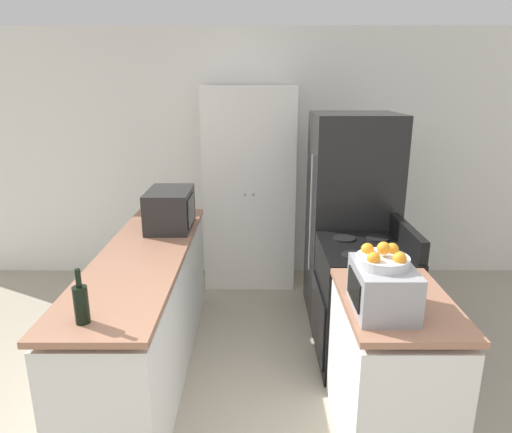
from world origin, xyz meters
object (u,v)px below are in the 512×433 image
(refrigerator, at_px, (351,218))
(fruit_bowl, at_px, (384,259))
(toaster_oven, at_px, (384,289))
(microwave, at_px, (171,209))
(stove, at_px, (363,303))
(pantry_cabinet, at_px, (251,189))
(wine_bottle, at_px, (82,303))

(refrigerator, bearing_deg, fruit_bowl, -96.38)
(fruit_bowl, bearing_deg, refrigerator, 83.62)
(toaster_oven, height_order, fruit_bowl, fruit_bowl)
(refrigerator, bearing_deg, toaster_oven, -95.99)
(microwave, bearing_deg, toaster_oven, -46.27)
(stove, height_order, microwave, microwave)
(pantry_cabinet, bearing_deg, fruit_bowl, -73.44)
(pantry_cabinet, distance_m, refrigerator, 1.14)
(stove, xyz_separation_m, fruit_bowl, (-0.16, -0.94, 0.74))
(pantry_cabinet, relative_size, toaster_oven, 5.14)
(pantry_cabinet, height_order, refrigerator, pantry_cabinet)
(stove, bearing_deg, pantry_cabinet, 120.86)
(microwave, height_order, wine_bottle, microwave)
(wine_bottle, xyz_separation_m, toaster_oven, (1.51, 0.13, 0.02))
(fruit_bowl, bearing_deg, toaster_oven, -36.55)
(wine_bottle, height_order, fruit_bowl, fruit_bowl)
(wine_bottle, bearing_deg, refrigerator, 47.38)
(stove, distance_m, wine_bottle, 2.05)
(stove, bearing_deg, fruit_bowl, -99.35)
(refrigerator, relative_size, wine_bottle, 6.35)
(refrigerator, xyz_separation_m, microwave, (-1.53, -0.30, 0.16))
(refrigerator, relative_size, fruit_bowl, 6.76)
(stove, height_order, fruit_bowl, fruit_bowl)
(pantry_cabinet, xyz_separation_m, microwave, (-0.63, -0.99, 0.06))
(refrigerator, distance_m, fruit_bowl, 1.74)
(wine_bottle, height_order, toaster_oven, wine_bottle)
(stove, xyz_separation_m, refrigerator, (0.04, 0.76, 0.44))
(microwave, distance_m, wine_bottle, 1.55)
(pantry_cabinet, distance_m, wine_bottle, 2.65)
(refrigerator, bearing_deg, stove, -92.64)
(refrigerator, bearing_deg, pantry_cabinet, 142.64)
(wine_bottle, distance_m, toaster_oven, 1.52)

